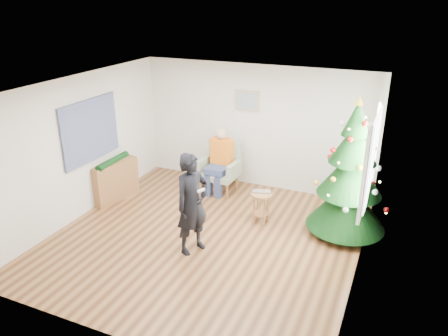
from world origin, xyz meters
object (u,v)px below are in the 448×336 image
at_px(armchair, 220,173).
at_px(standing_man, 192,204).
at_px(christmas_tree, 350,175).
at_px(stool, 261,207).
at_px(console, 115,181).

distance_m(armchair, standing_man, 2.42).
distance_m(christmas_tree, standing_man, 2.68).
bearing_deg(standing_man, christmas_tree, -30.87).
xyz_separation_m(christmas_tree, standing_man, (-2.17, -1.56, -0.26)).
bearing_deg(standing_man, armchair, 36.66).
height_order(stool, console, console).
bearing_deg(christmas_tree, standing_man, -144.32).
bearing_deg(stool, console, -175.18).
relative_size(christmas_tree, standing_man, 1.45).
bearing_deg(christmas_tree, console, -173.58).
bearing_deg(console, christmas_tree, 20.93).
bearing_deg(stool, armchair, 141.17).
height_order(stool, armchair, armchair).
distance_m(armchair, console, 2.17).
relative_size(stool, standing_man, 0.35).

